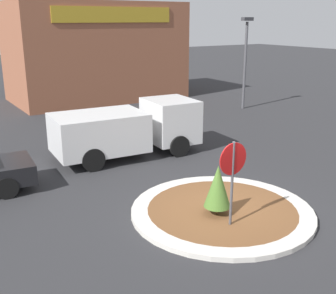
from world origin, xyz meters
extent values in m
plane|color=#2D2D30|center=(0.00, 0.00, 0.00)|extent=(120.00, 120.00, 0.00)
cylinder|color=beige|center=(0.00, 0.00, 0.07)|extent=(5.08, 5.08, 0.13)
cylinder|color=brown|center=(0.00, 0.00, 0.07)|extent=(4.17, 4.17, 0.13)
cylinder|color=#4C4C51|center=(-0.42, -0.83, 1.17)|extent=(0.07, 0.07, 2.35)
cylinder|color=#B71414|center=(-0.42, -0.83, 1.91)|extent=(0.83, 0.03, 0.83)
cylinder|color=brown|center=(-0.32, -0.16, 0.24)|extent=(0.08, 0.08, 0.22)
cone|color=#4C752D|center=(-0.32, -0.16, 0.93)|extent=(0.72, 0.72, 1.16)
cube|color=silver|center=(2.06, 5.86, 1.24)|extent=(1.97, 2.25, 1.71)
cube|color=silver|center=(-0.99, 6.09, 1.11)|extent=(3.56, 2.48, 1.44)
cube|color=black|center=(2.70, 5.82, 1.54)|extent=(0.18, 1.90, 0.60)
cylinder|color=black|center=(1.97, 6.90, 0.43)|extent=(0.87, 0.31, 0.85)
cylinder|color=black|center=(1.82, 4.85, 0.43)|extent=(0.87, 0.31, 0.85)
cylinder|color=black|center=(-1.54, 7.16, 0.43)|extent=(0.87, 0.31, 0.85)
cylinder|color=black|center=(-1.69, 5.11, 0.43)|extent=(0.87, 0.31, 0.85)
cube|color=#93563D|center=(4.27, 18.39, 3.13)|extent=(10.89, 6.00, 6.25)
cube|color=#B28E23|center=(4.27, 15.36, 5.44)|extent=(7.62, 0.08, 0.90)
cylinder|color=black|center=(-4.66, 5.96, 0.34)|extent=(0.69, 0.26, 0.68)
cylinder|color=black|center=(-4.82, 4.27, 0.34)|extent=(0.69, 0.26, 0.68)
cylinder|color=#4C4C51|center=(10.30, 10.49, 2.52)|extent=(0.16, 0.16, 5.05)
cube|color=#38383D|center=(10.30, 10.49, 5.20)|extent=(0.70, 0.30, 0.20)
camera|label=1|loc=(-7.04, -8.24, 5.22)|focal=45.00mm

